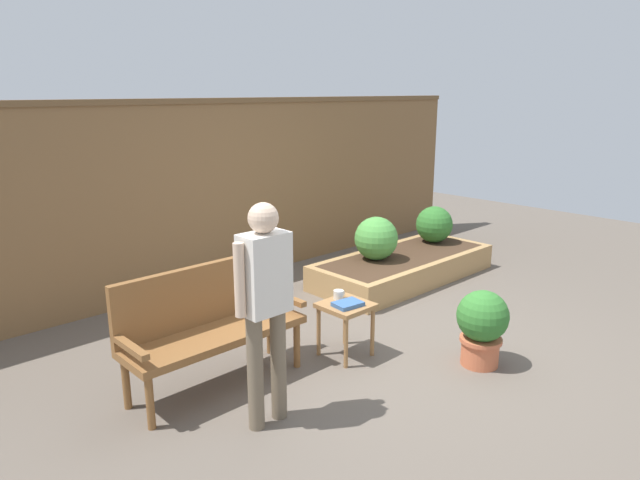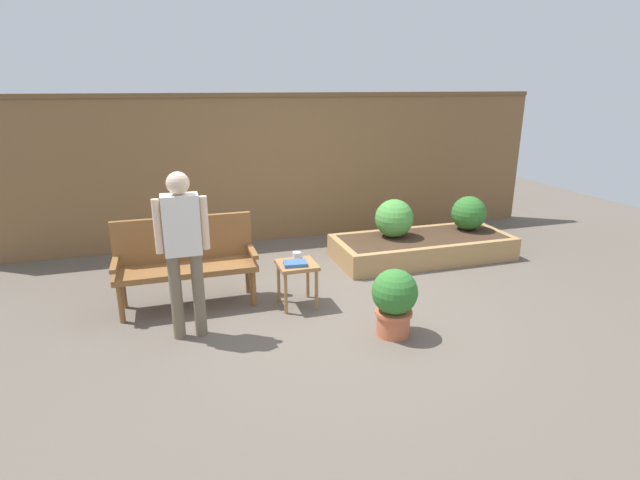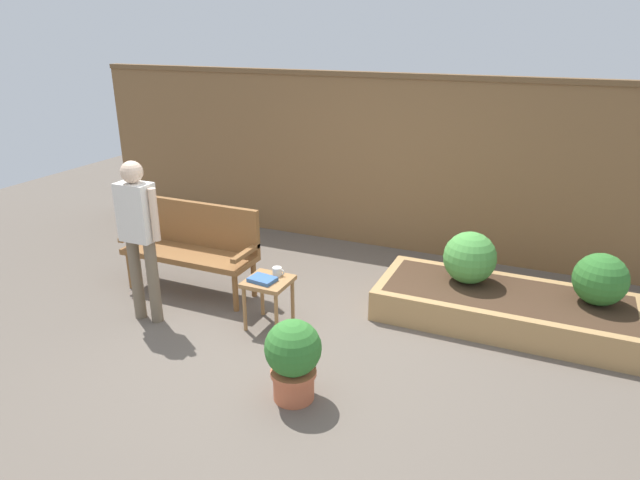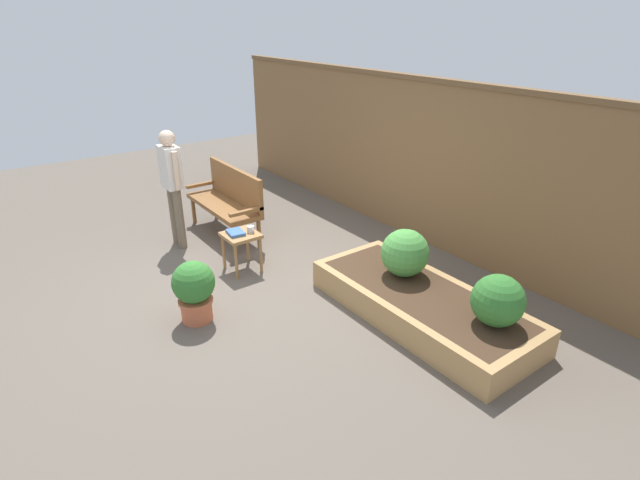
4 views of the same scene
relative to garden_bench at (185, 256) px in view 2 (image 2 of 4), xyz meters
name	(u,v)px [view 2 (image 2 of 4)]	position (x,y,z in m)	size (l,w,h in m)	color
ground_plane	(336,306)	(1.49, -0.56, -0.54)	(14.00, 14.00, 0.00)	#60564C
fence_back	(279,167)	(1.49, 2.04, 0.55)	(8.40, 0.14, 2.16)	brown
garden_bench	(185,256)	(0.00, 0.00, 0.00)	(1.44, 0.48, 0.94)	brown
side_table	(297,271)	(1.11, -0.41, -0.15)	(0.40, 0.40, 0.48)	#9E7042
cup_on_table	(297,256)	(1.14, -0.29, -0.03)	(0.12, 0.09, 0.08)	silver
book_on_table	(295,263)	(1.08, -0.46, -0.05)	(0.23, 0.17, 0.04)	#38609E
potted_boxwood	(394,299)	(1.81, -1.30, -0.18)	(0.43, 0.43, 0.65)	#C66642
raised_planter_bed	(422,247)	(3.13, 0.57, -0.39)	(2.40, 1.00, 0.30)	#AD8451
shrub_near_bench	(394,218)	(2.74, 0.68, 0.01)	(0.51, 0.51, 0.51)	brown
shrub_far_corner	(469,213)	(3.90, 0.68, -0.01)	(0.48, 0.48, 0.48)	brown
person_by_bench	(183,242)	(-0.03, -0.76, 0.39)	(0.47, 0.20, 1.56)	#70604C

